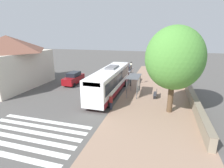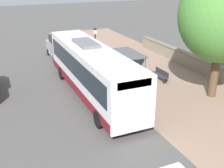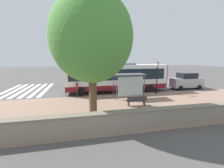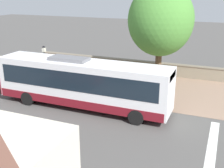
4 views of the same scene
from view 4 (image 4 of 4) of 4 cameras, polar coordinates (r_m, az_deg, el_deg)
The scene contains 9 objects.
ground_plane at distance 21.66m, azimuth -4.61°, elevation -3.09°, with size 120.00×120.00×0.00m, color #514F4C.
sidewalk_plaza at distance 25.50m, azimuth -0.04°, elevation 0.38°, with size 9.00×44.00×0.02m.
stone_wall at distance 28.95m, azimuth 3.04°, elevation 3.85°, with size 0.60×20.00×1.22m.
bus at distance 19.64m, azimuth -6.20°, elevation 0.30°, with size 2.59×12.50×3.58m.
bus_shelter at distance 22.55m, azimuth -3.56°, elevation 3.42°, with size 1.56×3.26×2.55m.
pedestrian at distance 19.64m, azimuth 8.62°, elevation -2.46°, with size 0.34×0.23×1.70m.
bench at distance 25.27m, azimuth -0.44°, elevation 1.34°, with size 0.40×1.83×0.88m.
street_lamp_near at distance 23.41m, azimuth -13.44°, elevation 3.93°, with size 0.28×0.28×3.77m.
shade_tree at distance 24.54m, azimuth 9.84°, elevation 12.62°, with size 5.54×5.54×8.60m.
Camera 4 is at (17.87, 9.28, 8.00)m, focal length 45.00 mm.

